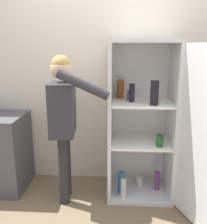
# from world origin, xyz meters

# --- Properties ---
(wall_back) EXTENTS (7.00, 0.06, 2.55)m
(wall_back) POSITION_xyz_m (0.00, 0.98, 1.27)
(wall_back) COLOR beige
(wall_back) RESTS_ON ground_plane
(refrigerator) EXTENTS (1.00, 1.24, 1.71)m
(refrigerator) POSITION_xyz_m (0.50, 0.53, 0.85)
(refrigerator) COLOR silver
(refrigerator) RESTS_ON ground_plane
(person) EXTENTS (0.64, 0.57, 1.57)m
(person) POSITION_xyz_m (-0.42, 0.44, 0.99)
(person) COLOR #262628
(person) RESTS_ON ground_plane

